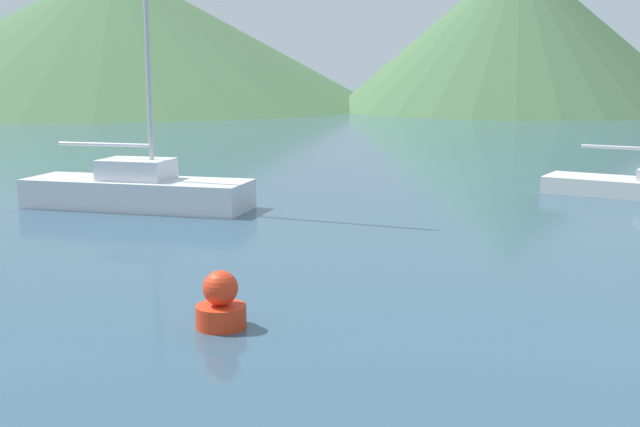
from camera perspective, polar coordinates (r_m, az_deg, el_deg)
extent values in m
cube|color=silver|center=(21.75, -12.85, 1.39)|extent=(6.08, 2.04, 0.77)
cube|color=silver|center=(21.67, -12.92, 3.09)|extent=(1.85, 1.34, 0.54)
cylinder|color=#BCBCC1|center=(22.03, -15.07, 4.76)|extent=(2.71, 0.20, 0.10)
cylinder|color=red|center=(11.59, -7.05, -7.27)|extent=(0.72, 0.72, 0.33)
sphere|color=red|center=(11.47, -7.10, -5.28)|extent=(0.51, 0.51, 0.51)
cone|color=#476B42|center=(82.23, -14.23, 12.18)|extent=(51.48, 51.48, 13.74)
cone|color=#476B42|center=(75.55, 13.79, 12.45)|extent=(32.71, 32.71, 13.88)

